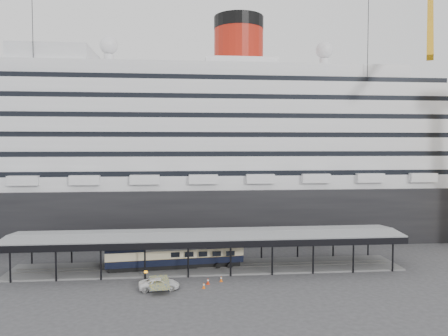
# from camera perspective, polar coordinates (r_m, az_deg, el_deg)

# --- Properties ---
(ground) EXTENTS (200.00, 200.00, 0.00)m
(ground) POSITION_cam_1_polar(r_m,az_deg,el_deg) (60.31, -1.84, -14.25)
(ground) COLOR #373739
(ground) RESTS_ON ground
(cruise_ship) EXTENTS (130.00, 30.00, 43.90)m
(cruise_ship) POSITION_cam_1_polar(r_m,az_deg,el_deg) (89.56, -3.16, 3.29)
(cruise_ship) COLOR black
(cruise_ship) RESTS_ON ground
(platform_canopy) EXTENTS (56.00, 9.18, 5.30)m
(platform_canopy) POSITION_cam_1_polar(r_m,az_deg,el_deg) (64.49, -2.14, -10.93)
(platform_canopy) COLOR slate
(platform_canopy) RESTS_ON ground
(port_truck) EXTENTS (5.19, 2.77, 1.39)m
(port_truck) POSITION_cam_1_polar(r_m,az_deg,el_deg) (56.48, -8.47, -14.76)
(port_truck) COLOR white
(port_truck) RESTS_ON ground
(pullman_carriage) EXTENTS (19.74, 4.48, 19.23)m
(pullman_carriage) POSITION_cam_1_polar(r_m,az_deg,el_deg) (64.39, -6.36, -10.97)
(pullman_carriage) COLOR black
(pullman_carriage) RESTS_ON ground
(traffic_cone_left) EXTENTS (0.49, 0.49, 0.84)m
(traffic_cone_left) POSITION_cam_1_polar(r_m,az_deg,el_deg) (58.00, -2.11, -14.53)
(traffic_cone_left) COLOR red
(traffic_cone_left) RESTS_ON ground
(traffic_cone_mid) EXTENTS (0.50, 0.50, 0.77)m
(traffic_cone_mid) POSITION_cam_1_polar(r_m,az_deg,el_deg) (56.49, -2.66, -15.05)
(traffic_cone_mid) COLOR #F35D0D
(traffic_cone_mid) RESTS_ON ground
(traffic_cone_right) EXTENTS (0.48, 0.48, 0.77)m
(traffic_cone_right) POSITION_cam_1_polar(r_m,az_deg,el_deg) (59.00, -0.38, -14.26)
(traffic_cone_right) COLOR #E95C0C
(traffic_cone_right) RESTS_ON ground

